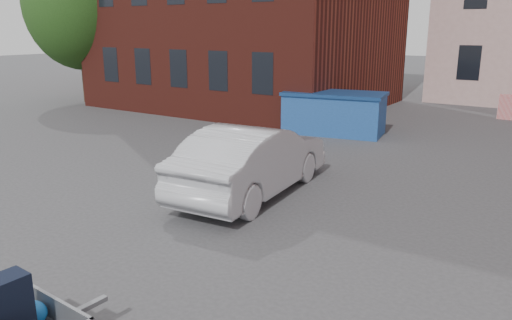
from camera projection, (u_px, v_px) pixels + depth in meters
The scene contains 4 objects.
ground at pixel (255, 229), 9.20m from camera, with size 120.00×120.00×0.00m, color #38383A.
far_building at pixel (194, 22), 36.56m from camera, with size 6.00×6.00×8.00m, color maroon.
dumpster at pixel (334, 113), 17.35m from camera, with size 3.70×2.36×1.44m.
silver_car at pixel (252, 160), 11.00m from camera, with size 1.64×4.71×1.55m, color #B6B7BE.
Camera 1 is at (4.74, -7.13, 3.60)m, focal length 35.00 mm.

